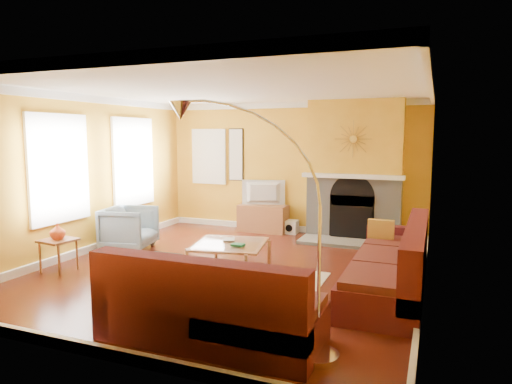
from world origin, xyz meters
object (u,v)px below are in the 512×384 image
at_px(media_console, 263,218).
at_px(armchair, 129,228).
at_px(side_table, 59,255).
at_px(arc_lamp, 253,228).
at_px(sectional_sofa, 297,260).
at_px(coffee_table, 230,256).

distance_m(media_console, armchair, 2.83).
bearing_deg(media_console, armchair, -126.75).
bearing_deg(side_table, armchair, 85.24).
bearing_deg(arc_lamp, media_console, 109.66).
bearing_deg(sectional_sofa, side_table, -174.42).
bearing_deg(arc_lamp, side_table, 161.45).
distance_m(armchair, arc_lamp, 4.49).
height_order(sectional_sofa, arc_lamp, arc_lamp).
height_order(side_table, arc_lamp, arc_lamp).
xyz_separation_m(coffee_table, armchair, (-2.19, 0.47, 0.18)).
height_order(sectional_sofa, coffee_table, sectional_sofa).
height_order(sectional_sofa, side_table, sectional_sofa).
height_order(coffee_table, media_console, media_console).
distance_m(coffee_table, armchair, 2.24).
height_order(media_console, arc_lamp, arc_lamp).
bearing_deg(media_console, arc_lamp, -70.34).
xyz_separation_m(sectional_sofa, media_console, (-1.75, 3.44, -0.17)).
bearing_deg(coffee_table, media_console, 100.22).
bearing_deg(armchair, coffee_table, -112.86).
distance_m(coffee_table, side_table, 2.54).
bearing_deg(side_table, coffee_table, 24.40).
xyz_separation_m(media_console, side_table, (-1.82, -3.79, -0.04)).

